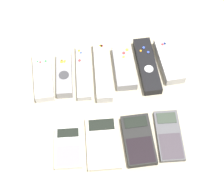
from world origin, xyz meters
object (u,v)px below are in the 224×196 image
object	(u,v)px
remote_3	(103,71)
remote_1	(64,74)
remote_0	(43,76)
remote_6	(169,60)
calculator_0	(68,147)
remote_5	(147,66)
calculator_1	(103,143)
calculator_3	(169,135)
calculator_2	(138,140)
remote_4	(124,67)
remote_2	(83,71)

from	to	relation	value
remote_3	remote_1	bearing A→B (deg)	-178.01
remote_0	remote_6	world-z (taller)	remote_6
calculator_0	remote_5	bearing A→B (deg)	46.26
remote_6	calculator_1	xyz separation A→B (m)	(-0.23, -0.24, -0.01)
calculator_3	calculator_1	bearing A→B (deg)	-177.14
remote_1	calculator_2	distance (m)	0.30
remote_4	remote_6	size ratio (longest dim) A/B	0.94
calculator_0	calculator_1	distance (m)	0.09
remote_3	calculator_0	world-z (taller)	remote_3
calculator_1	calculator_3	distance (m)	0.18
remote_6	calculator_3	size ratio (longest dim) A/B	1.07
calculator_1	calculator_2	world-z (taller)	calculator_2
remote_5	calculator_3	xyz separation A→B (m)	(0.02, -0.23, -0.01)
remote_2	remote_4	bearing A→B (deg)	1.86
remote_2	remote_3	bearing A→B (deg)	-4.69
remote_2	calculator_1	size ratio (longest dim) A/B	1.26
remote_2	calculator_0	world-z (taller)	remote_2
remote_1	calculator_2	bearing A→B (deg)	-49.60
remote_0	remote_6	distance (m)	0.38
remote_5	calculator_0	distance (m)	0.35
remote_5	calculator_1	distance (m)	0.28
calculator_0	calculator_2	size ratio (longest dim) A/B	0.83
remote_0	remote_5	bearing A→B (deg)	-2.30
remote_4	remote_5	size ratio (longest dim) A/B	0.78
remote_3	calculator_1	xyz separation A→B (m)	(-0.03, -0.23, -0.01)
remote_5	remote_6	distance (m)	0.07
remote_2	remote_4	size ratio (longest dim) A/B	1.28
remote_4	calculator_1	size ratio (longest dim) A/B	0.99
calculator_0	calculator_1	world-z (taller)	calculator_0
remote_6	calculator_3	world-z (taller)	remote_6
calculator_2	calculator_0	bearing A→B (deg)	179.21
remote_0	remote_2	size ratio (longest dim) A/B	0.86
remote_2	remote_3	size ratio (longest dim) A/B	0.93
remote_4	calculator_2	distance (m)	0.24
calculator_1	remote_1	bearing A→B (deg)	113.26
remote_2	calculator_3	size ratio (longest dim) A/B	1.29
remote_2	calculator_3	world-z (taller)	remote_2
remote_4	calculator_1	xyz separation A→B (m)	(-0.09, -0.24, -0.01)
calculator_1	remote_3	bearing A→B (deg)	86.13
remote_0	remote_4	size ratio (longest dim) A/B	1.10
remote_6	calculator_0	world-z (taller)	remote_6
remote_1	remote_3	xyz separation A→B (m)	(0.11, -0.00, 0.00)
remote_0	remote_4	world-z (taller)	remote_4
remote_1	calculator_1	size ratio (longest dim) A/B	0.99
remote_1	calculator_1	xyz separation A→B (m)	(0.09, -0.23, -0.01)
remote_2	calculator_3	distance (m)	0.32
calculator_0	calculator_3	size ratio (longest dim) A/B	0.80
remote_0	calculator_0	size ratio (longest dim) A/B	1.39
remote_5	calculator_2	world-z (taller)	remote_5
remote_1	calculator_1	world-z (taller)	remote_1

